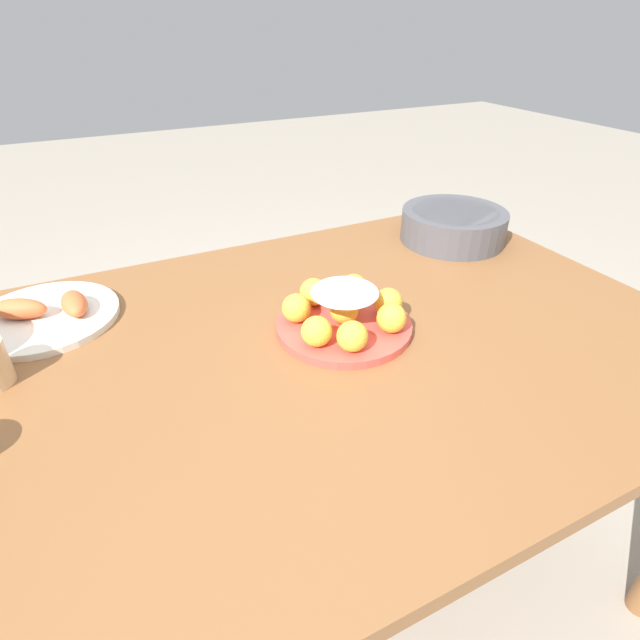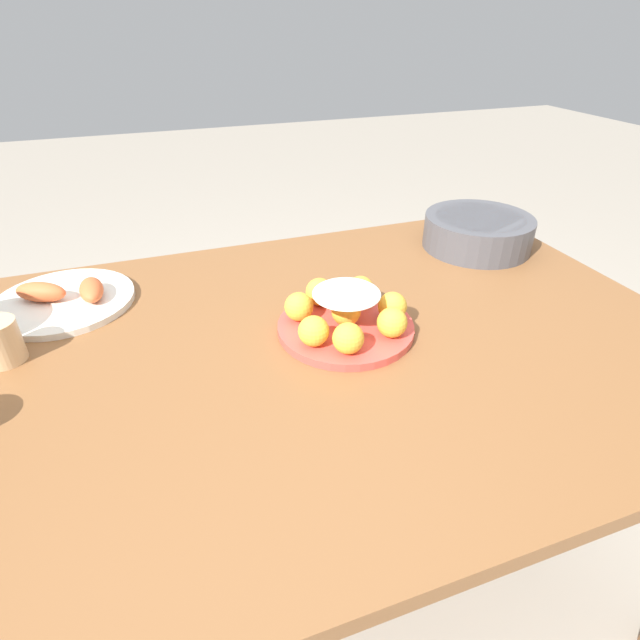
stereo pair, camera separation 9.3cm
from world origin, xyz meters
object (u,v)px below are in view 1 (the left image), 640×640
(serving_bowl, at_px, (453,224))
(seafood_platter, at_px, (44,315))
(dining_table, at_px, (296,382))
(cake_plate, at_px, (344,314))

(serving_bowl, relative_size, seafood_platter, 0.96)
(dining_table, bearing_deg, cake_plate, 6.79)
(cake_plate, height_order, seafood_platter, cake_plate)
(cake_plate, bearing_deg, dining_table, -173.21)
(dining_table, height_order, cake_plate, cake_plate)
(dining_table, xyz_separation_m, cake_plate, (0.11, 0.01, 0.12))
(dining_table, xyz_separation_m, serving_bowl, (0.59, 0.27, 0.13))
(dining_table, distance_m, seafood_platter, 0.52)
(cake_plate, bearing_deg, seafood_platter, 150.52)
(dining_table, relative_size, seafood_platter, 5.39)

